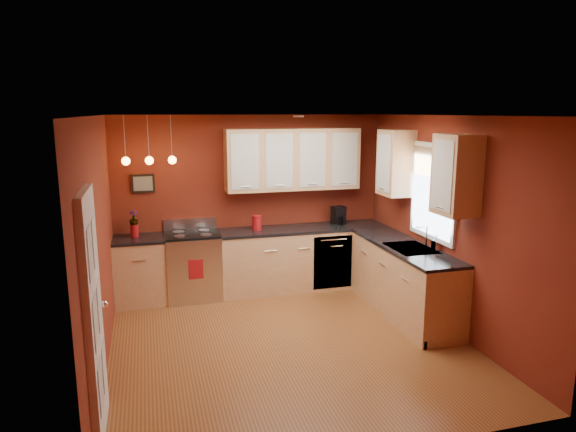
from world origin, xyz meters
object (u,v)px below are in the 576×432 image
object	(u,v)px
gas_range	(193,265)
sink	(411,250)
red_canister	(257,223)
soap_pump	(436,243)
coffee_maker	(339,216)

from	to	relation	value
gas_range	sink	xyz separation A→B (m)	(2.62, -1.50, 0.43)
red_canister	sink	bearing A→B (deg)	-41.78
red_canister	soap_pump	xyz separation A→B (m)	(1.93, -1.69, -0.01)
gas_range	soap_pump	distance (m)	3.37
coffee_maker	gas_range	bearing A→B (deg)	168.37
red_canister	soap_pump	size ratio (longest dim) A/B	1.13
sink	red_canister	xyz separation A→B (m)	(-1.68, 1.50, 0.14)
sink	soap_pump	bearing A→B (deg)	-36.82
gas_range	sink	bearing A→B (deg)	-29.78
red_canister	coffee_maker	xyz separation A→B (m)	(1.31, 0.08, 0.02)
red_canister	coffee_maker	bearing A→B (deg)	3.56
coffee_maker	soap_pump	world-z (taller)	coffee_maker
coffee_maker	red_canister	bearing A→B (deg)	169.78
red_canister	gas_range	bearing A→B (deg)	-179.82
coffee_maker	sink	bearing A→B (deg)	-90.40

